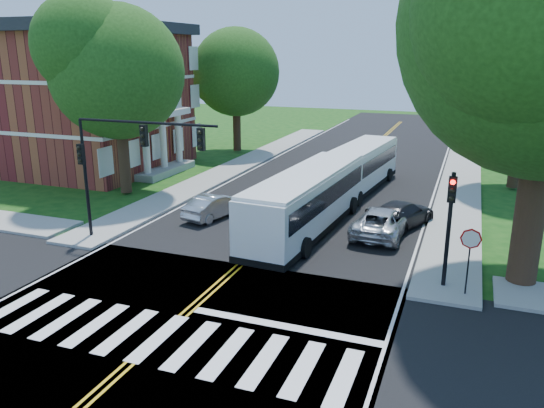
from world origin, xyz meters
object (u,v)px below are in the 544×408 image
at_px(signal_nw, 124,152).
at_px(hatchback, 214,206).
at_px(bus_lead, 307,200).
at_px(suv, 382,221).
at_px(signal_ne, 450,215).
at_px(dark_sedan, 401,214).
at_px(bus_follow, 357,168).

height_order(signal_nw, hatchback, signal_nw).
distance_m(bus_lead, suv, 3.84).
distance_m(signal_nw, bus_lead, 9.07).
height_order(signal_ne, dark_sedan, signal_ne).
bearing_deg(bus_follow, suv, 116.33).
xyz_separation_m(bus_lead, suv, (3.67, 0.65, -0.90)).
relative_size(signal_nw, bus_lead, 0.61).
bearing_deg(dark_sedan, hatchback, 32.95).
height_order(bus_follow, dark_sedan, bus_follow).
height_order(bus_lead, hatchback, bus_lead).
bearing_deg(bus_lead, dark_sedan, -147.97).
xyz_separation_m(hatchback, suv, (9.02, 0.36, 0.04)).
height_order(signal_nw, bus_lead, signal_nw).
xyz_separation_m(signal_nw, hatchback, (1.82, 5.09, -3.72)).
height_order(signal_nw, signal_ne, signal_nw).
xyz_separation_m(signal_nw, bus_lead, (7.17, 4.81, -2.78)).
bearing_deg(signal_nw, signal_ne, 0.05).
height_order(signal_nw, bus_follow, signal_nw).
distance_m(suv, dark_sedan, 1.83).
relative_size(signal_ne, hatchback, 1.12).
height_order(signal_ne, bus_follow, signal_ne).
bearing_deg(signal_nw, suv, 26.72).
xyz_separation_m(signal_nw, signal_ne, (14.06, 0.01, -1.41)).
relative_size(hatchback, suv, 0.79).
xyz_separation_m(signal_ne, suv, (-3.22, 5.45, -2.26)).
distance_m(signal_nw, dark_sedan, 14.06).
height_order(bus_lead, bus_follow, bus_lead).
xyz_separation_m(signal_ne, hatchback, (-12.24, 5.08, -2.31)).
relative_size(bus_follow, suv, 2.27).
bearing_deg(signal_nw, hatchback, 70.34).
xyz_separation_m(signal_nw, bus_follow, (7.84, 13.56, -2.86)).
bearing_deg(bus_follow, bus_lead, 91.62).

